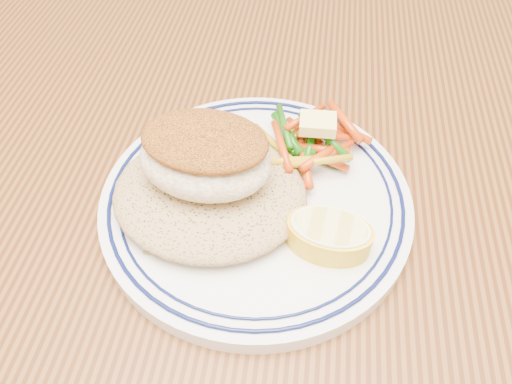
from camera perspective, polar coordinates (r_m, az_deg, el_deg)
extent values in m
cube|color=#47240E|center=(0.40, 5.51, -9.64)|extent=(1.50, 0.90, 0.04)
cylinder|color=white|center=(0.40, 0.00, -1.16)|extent=(0.25, 0.25, 0.01)
torus|color=#0A113F|center=(0.40, 0.00, -0.38)|extent=(0.23, 0.23, 0.00)
torus|color=#0A113F|center=(0.40, 0.00, -0.38)|extent=(0.22, 0.22, 0.00)
ellipsoid|color=#9E7E4F|center=(0.38, -5.32, 0.20)|extent=(0.15, 0.13, 0.03)
ellipsoid|color=#F1E6C7|center=(0.37, -5.88, 3.56)|extent=(0.10, 0.08, 0.04)
ellipsoid|color=#8F5017|center=(0.35, -5.90, 5.93)|extent=(0.10, 0.07, 0.02)
cylinder|color=#175A0B|center=(0.43, 5.93, 4.51)|extent=(0.06, 0.03, 0.01)
cylinder|color=#B73509|center=(0.44, 5.53, 6.85)|extent=(0.04, 0.04, 0.01)
cylinder|color=#B73509|center=(0.44, 6.68, 7.06)|extent=(0.05, 0.02, 0.01)
cylinder|color=#175A0B|center=(0.42, 2.32, 4.17)|extent=(0.06, 0.03, 0.02)
cylinder|color=#B73509|center=(0.42, 6.96, 3.99)|extent=(0.06, 0.03, 0.01)
cylinder|color=#B19012|center=(0.44, 4.00, 6.96)|extent=(0.04, 0.04, 0.01)
cylinder|color=#175A0B|center=(0.42, 3.48, 4.62)|extent=(0.05, 0.01, 0.01)
cylinder|color=#B73509|center=(0.41, 5.58, 3.47)|extent=(0.02, 0.06, 0.01)
cylinder|color=#B73509|center=(0.44, 9.76, 7.21)|extent=(0.05, 0.04, 0.01)
cylinder|color=#B19012|center=(0.42, 2.62, 5.02)|extent=(0.05, 0.05, 0.01)
cylinder|color=#175A0B|center=(0.42, 6.37, 6.02)|extent=(0.01, 0.05, 0.01)
cylinder|color=#B73509|center=(0.42, 7.58, 4.87)|extent=(0.05, 0.01, 0.01)
cylinder|color=#175A0B|center=(0.43, 3.57, 6.71)|extent=(0.03, 0.05, 0.01)
cylinder|color=#B73509|center=(0.41, 8.19, 4.22)|extent=(0.04, 0.04, 0.01)
cylinder|color=#B73509|center=(0.43, 8.15, 6.33)|extent=(0.05, 0.01, 0.01)
cylinder|color=#175A0B|center=(0.43, 3.27, 7.50)|extent=(0.02, 0.06, 0.01)
cylinder|color=#B73509|center=(0.40, 7.36, 4.06)|extent=(0.03, 0.04, 0.01)
cylinder|color=#175A0B|center=(0.43, 8.49, 7.48)|extent=(0.01, 0.05, 0.01)
cylinder|color=#B73509|center=(0.44, 10.11, 7.94)|extent=(0.03, 0.04, 0.01)
cylinder|color=#175A0B|center=(0.42, 7.87, 6.36)|extent=(0.05, 0.05, 0.01)
cylinder|color=#B19012|center=(0.40, 6.94, 3.47)|extent=(0.06, 0.02, 0.01)
cylinder|color=#B19012|center=(0.40, 4.20, 3.60)|extent=(0.05, 0.02, 0.01)
cylinder|color=#B73509|center=(0.43, 5.60, 8.49)|extent=(0.03, 0.04, 0.01)
cylinder|color=#B73509|center=(0.41, 2.95, 5.31)|extent=(0.02, 0.06, 0.01)
cube|color=#FCEA7B|center=(0.41, 7.08, 7.74)|extent=(0.03, 0.02, 0.01)
torus|color=white|center=(0.35, 8.52, -3.94)|extent=(0.06, 0.06, 0.00)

